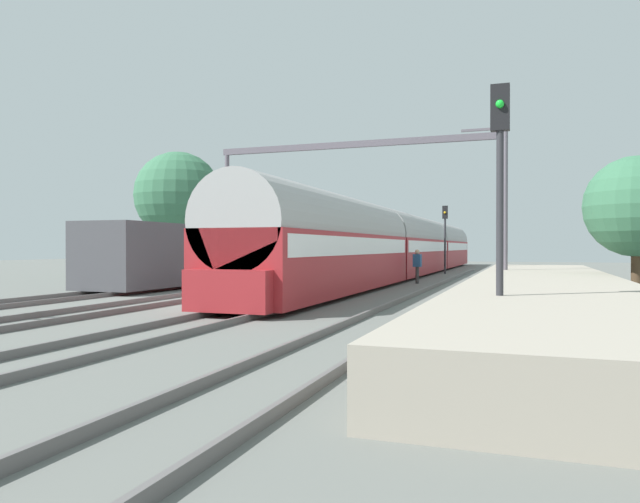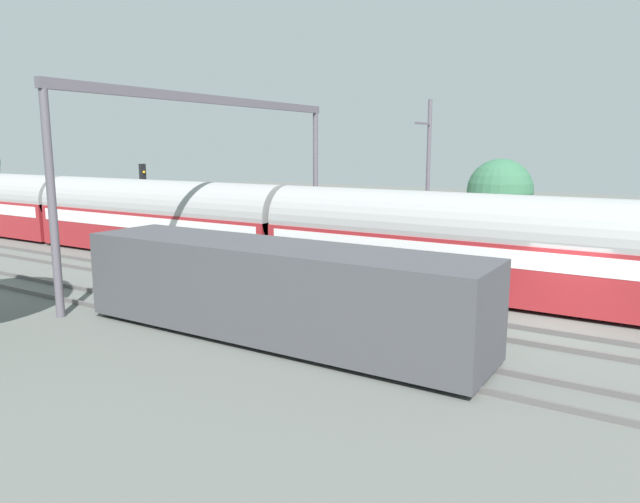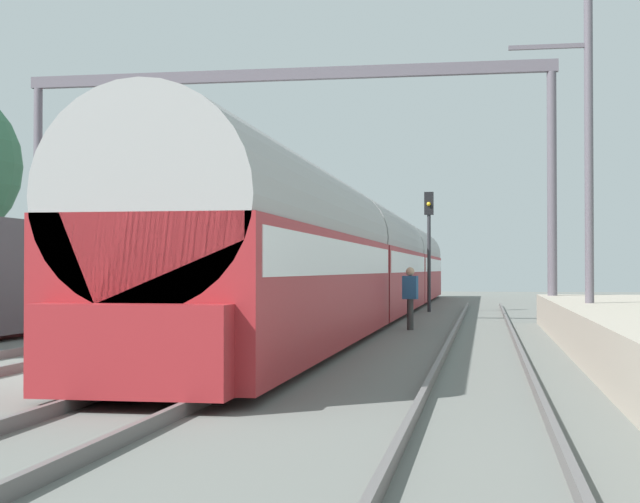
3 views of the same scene
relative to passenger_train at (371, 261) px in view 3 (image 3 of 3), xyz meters
name	(u,v)px [view 3 (image 3 of 3)]	position (x,y,z in m)	size (l,w,h in m)	color
ground	(99,373)	(-2.02, -20.56, -1.97)	(120.00, 120.00, 0.00)	slate
track_east	(221,370)	(0.00, -20.56, -1.89)	(1.51, 60.00, 0.16)	#5D5959
track_far_east	(482,375)	(4.04, -20.56, -1.89)	(1.52, 60.00, 0.16)	#5D5959
passenger_train	(371,261)	(0.00, 0.00, 0.00)	(2.93, 49.20, 3.82)	maroon
person_crossing	(410,293)	(2.06, -8.41, -0.94)	(0.43, 0.30, 1.73)	#373737
railway_signal_far	(429,235)	(1.92, 3.24, 1.07)	(0.36, 0.30, 4.72)	#2D2D33
catenary_gantry	(283,132)	(-2.02, -6.00, 3.93)	(16.53, 0.28, 7.86)	#5E5762
catenary_pole_east_mid	(587,161)	(6.40, -12.47, 2.18)	(1.90, 0.20, 8.00)	#5E5762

